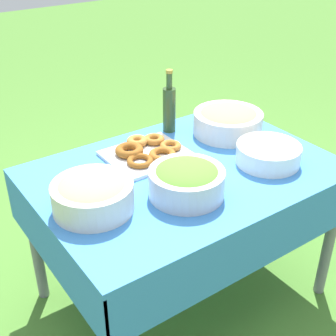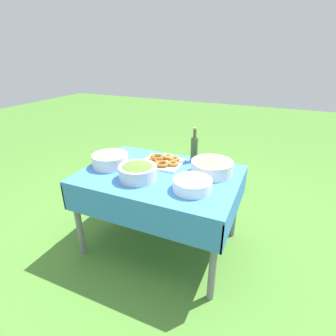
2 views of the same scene
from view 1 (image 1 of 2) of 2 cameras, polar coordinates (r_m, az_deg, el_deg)
ground_plane at (r=2.40m, az=1.73°, el=-14.90°), size 14.00×14.00×0.00m
picnic_table at (r=2.02m, az=1.99°, el=-2.57°), size 1.25×0.88×0.71m
salad_bowl at (r=1.77m, az=2.28°, el=-1.46°), size 0.29×0.29×0.13m
pasta_bowl at (r=1.71m, az=-9.19°, el=-3.12°), size 0.30×0.30×0.13m
donut_platter at (r=2.06m, az=-2.61°, el=1.97°), size 0.35×0.31×0.05m
plate_stack at (r=2.04m, az=12.12°, el=1.68°), size 0.27×0.27×0.08m
olive_oil_bottle at (r=2.25m, az=0.15°, el=7.38°), size 0.06×0.06×0.31m
bread_bowl at (r=2.26m, az=7.32°, el=5.76°), size 0.33×0.33×0.13m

